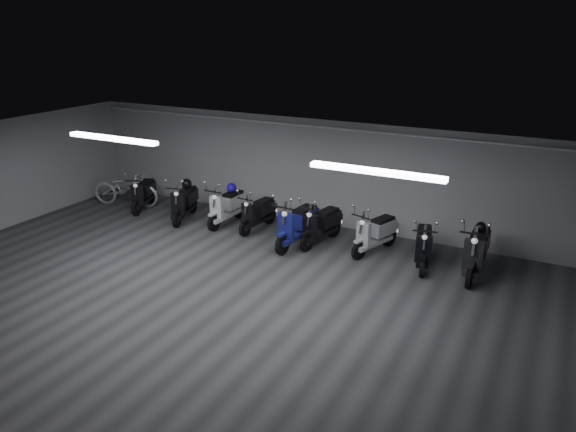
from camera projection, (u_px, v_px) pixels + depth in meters
The scene contains 19 objects.
floor at pixel (205, 301), 10.74m from camera, with size 14.00×10.00×0.01m, color #353537.
ceiling at pixel (197, 161), 9.79m from camera, with size 14.00×10.00×0.01m, color gray.
back_wall at pixel (314, 172), 14.45m from camera, with size 14.00×0.01×2.80m, color #9C9C9E.
fluor_strip_left at pixel (113, 139), 11.95m from camera, with size 2.40×0.18×0.08m, color white.
fluor_strip_right at pixel (376, 172), 9.35m from camera, with size 2.40×0.18×0.08m, color white.
conduit at pixel (313, 126), 13.97m from camera, with size 0.05×0.05×13.60m, color white.
scooter_0 at pixel (143, 189), 15.68m from camera, with size 0.56×1.69×1.25m, color black, non-canonical shape.
scooter_1 at pixel (184, 197), 14.86m from camera, with size 0.59×1.76×1.31m, color black, non-canonical shape.
scooter_2 at pixel (227, 201), 14.54m from camera, with size 0.59×1.77×1.32m, color silver, non-canonical shape.
scooter_3 at pixel (258, 208), 14.16m from camera, with size 0.54×1.63×1.21m, color black, non-canonical shape.
scooter_4 at pixel (297, 218), 13.11m from camera, with size 0.64×1.92×1.43m, color navy, non-canonical shape.
scooter_5 at pixel (321, 219), 13.24m from camera, with size 0.58×1.75×1.30m, color black, non-canonical shape.
scooter_6 at pixel (375, 227), 12.75m from camera, with size 0.57×1.72×1.28m, color #B1B1B5, non-canonical shape.
scooter_7 at pixel (424, 239), 12.05m from camera, with size 0.57×1.71×1.28m, color black, non-canonical shape.
scooter_9 at pixel (477, 244), 11.57m from camera, with size 0.65×1.95×1.45m, color black, non-canonical shape.
bicycle at pixel (125, 185), 16.02m from camera, with size 0.70×1.98×1.28m, color silver.
helmet_0 at pixel (481, 227), 11.70m from camera, with size 0.23×0.23×0.23m, color black.
helmet_1 at pixel (187, 184), 14.98m from camera, with size 0.28×0.28×0.28m, color black.
helmet_2 at pixel (232, 188), 14.64m from camera, with size 0.26×0.26×0.26m, color #1C0E9E.
Camera 1 is at (5.83, -7.74, 5.18)m, focal length 34.25 mm.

